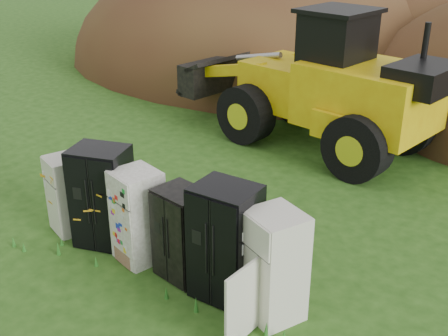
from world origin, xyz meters
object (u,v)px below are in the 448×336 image
at_px(fridge_sticker, 138,216).
at_px(fridge_open_door, 275,266).
at_px(fridge_dark_mid, 182,234).
at_px(fridge_leftmost, 69,194).
at_px(wheel_loader, 305,75).
at_px(fridge_black_side, 102,196).
at_px(fridge_black_right, 226,242).

bearing_deg(fridge_sticker, fridge_open_door, 15.27).
bearing_deg(fridge_sticker, fridge_dark_mid, 17.32).
xyz_separation_m(fridge_leftmost, fridge_sticker, (1.84, -0.01, 0.09)).
relative_size(fridge_open_door, wheel_loader, 0.24).
distance_m(fridge_black_side, fridge_black_right, 2.82).
xyz_separation_m(fridge_dark_mid, fridge_black_right, (0.90, -0.03, 0.16)).
distance_m(fridge_black_side, fridge_open_door, 3.74).
relative_size(fridge_sticker, fridge_black_right, 0.88).
bearing_deg(fridge_sticker, fridge_black_right, 15.65).
distance_m(fridge_black_right, wheel_loader, 7.42).
height_order(fridge_leftmost, fridge_sticker, fridge_sticker).
relative_size(fridge_black_right, fridge_open_door, 1.10).
relative_size(fridge_leftmost, fridge_black_right, 0.79).
xyz_separation_m(fridge_black_right, wheel_loader, (-2.22, 7.03, 0.86)).
distance_m(fridge_dark_mid, fridge_black_right, 0.92).
bearing_deg(fridge_leftmost, wheel_loader, 97.89).
bearing_deg(fridge_open_door, fridge_leftmost, -155.86).
bearing_deg(wheel_loader, fridge_sticker, -77.44).
xyz_separation_m(fridge_dark_mid, wheel_loader, (-1.31, 7.00, 1.03)).
bearing_deg(fridge_leftmost, fridge_sticker, 19.59).
xyz_separation_m(fridge_black_side, fridge_dark_mid, (1.92, -0.03, -0.15)).
xyz_separation_m(fridge_black_side, fridge_sticker, (0.94, -0.06, -0.10)).
bearing_deg(fridge_black_side, fridge_open_door, -18.99).
height_order(fridge_black_side, fridge_sticker, fridge_black_side).
height_order(fridge_leftmost, fridge_open_door, fridge_open_door).
bearing_deg(fridge_leftmost, fridge_open_door, 19.55).
height_order(fridge_black_side, wheel_loader, wheel_loader).
bearing_deg(fridge_black_side, fridge_dark_mid, -18.72).
distance_m(fridge_black_right, fridge_open_door, 0.92).
distance_m(fridge_leftmost, wheel_loader, 7.26).
relative_size(fridge_leftmost, fridge_open_door, 0.87).
relative_size(fridge_sticker, fridge_dark_mid, 1.06).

